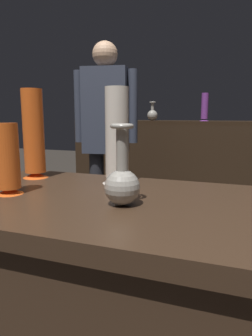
% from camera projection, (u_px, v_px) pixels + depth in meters
% --- Properties ---
extents(display_plinth, '(1.20, 0.64, 0.80)m').
position_uv_depth(display_plinth, '(128.00, 320.00, 0.96)').
color(display_plinth, '#382619').
rests_on(display_plinth, ground_plane).
extents(back_display_shelf, '(2.60, 0.40, 0.99)m').
position_uv_depth(back_display_shelf, '(203.00, 172.00, 2.99)').
color(back_display_shelf, black).
rests_on(back_display_shelf, ground_plane).
extents(vase_centerpiece, '(0.10, 0.10, 0.22)m').
position_uv_depth(vase_centerpiece, '(124.00, 181.00, 0.83)').
color(vase_centerpiece, gray).
rests_on(vase_centerpiece, display_plinth).
extents(vase_tall_behind, '(0.11, 0.11, 0.34)m').
position_uv_depth(vase_tall_behind, '(117.00, 138.00, 1.09)').
color(vase_tall_behind, silver).
rests_on(vase_tall_behind, display_plinth).
extents(vase_left_accent, '(0.08, 0.08, 0.22)m').
position_uv_depth(vase_left_accent, '(8.00, 160.00, 0.95)').
color(vase_left_accent, '#E55B1E').
rests_on(vase_left_accent, display_plinth).
extents(vase_right_accent, '(0.10, 0.10, 0.35)m').
position_uv_depth(vase_right_accent, '(34.00, 135.00, 1.19)').
color(vase_right_accent, '#E55B1E').
rests_on(vase_right_accent, display_plinth).
extents(shelf_vase_center, '(0.09, 0.09, 0.26)m').
position_uv_depth(shelf_vase_center, '(205.00, 108.00, 2.81)').
color(shelf_vase_center, '#7A388E').
rests_on(shelf_vase_center, back_display_shelf).
extents(shelf_vase_far_left, '(0.07, 0.07, 0.15)m').
position_uv_depth(shelf_vase_far_left, '(105.00, 116.00, 3.24)').
color(shelf_vase_far_left, red).
rests_on(shelf_vase_far_left, back_display_shelf).
extents(shelf_vase_left, '(0.10, 0.10, 0.19)m').
position_uv_depth(shelf_vase_left, '(152.00, 114.00, 3.07)').
color(shelf_vase_left, gray).
rests_on(shelf_vase_left, back_display_shelf).
extents(visitor_near_left, '(0.46, 0.23, 1.56)m').
position_uv_depth(visitor_near_left, '(106.00, 133.00, 2.24)').
color(visitor_near_left, '#232328').
rests_on(visitor_near_left, ground_plane).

